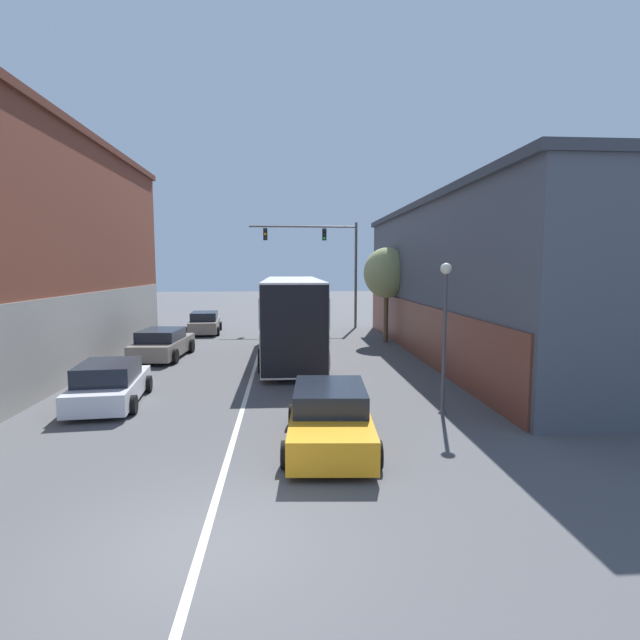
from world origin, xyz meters
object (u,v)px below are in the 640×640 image
object	(u,v)px
bus	(292,313)
street_tree_near	(387,273)
parked_car_left_mid	(163,344)
traffic_signal_gantry	(327,253)
parked_car_left_far	(110,384)
street_lamp	(445,326)
parked_car_left_near	(205,323)
hatchback_foreground	(330,417)

from	to	relation	value
bus	street_tree_near	bearing A→B (deg)	-51.52
parked_car_left_mid	street_tree_near	world-z (taller)	street_tree_near
traffic_signal_gantry	parked_car_left_far	bearing A→B (deg)	-113.69
street_lamp	parked_car_left_far	bearing A→B (deg)	170.20
bus	parked_car_left_near	bearing A→B (deg)	31.94
traffic_signal_gantry	street_tree_near	world-z (taller)	traffic_signal_gantry
parked_car_left_mid	parked_car_left_far	bearing A→B (deg)	-174.50
parked_car_left_near	parked_car_left_mid	world-z (taller)	parked_car_left_near
parked_car_left_far	street_lamp	distance (m)	10.25
bus	street_tree_near	xyz separation A→B (m)	(5.32, 4.20, 1.82)
parked_car_left_near	street_tree_near	xyz separation A→B (m)	(10.80, -4.65, 3.22)
traffic_signal_gantry	street_lamp	distance (m)	20.85
parked_car_left_near	street_lamp	bearing A→B (deg)	-156.63
bus	traffic_signal_gantry	xyz separation A→B (m)	(2.54, 11.02, 3.13)
parked_car_left_mid	bus	bearing A→B (deg)	-86.63
parked_car_left_near	parked_car_left_far	size ratio (longest dim) A/B	1.05
hatchback_foreground	parked_car_left_far	size ratio (longest dim) A/B	1.06
parked_car_left_mid	traffic_signal_gantry	bearing A→B (deg)	-34.38
parked_car_left_near	street_lamp	xyz separation A→B (m)	(9.65, -18.45, 1.91)
street_lamp	street_tree_near	bearing A→B (deg)	85.22
parked_car_left_near	parked_car_left_mid	distance (m)	8.86
parked_car_left_far	street_tree_near	world-z (taller)	street_tree_near
hatchback_foreground	bus	bearing A→B (deg)	7.24
street_tree_near	hatchback_foreground	bearing A→B (deg)	-106.09
parked_car_left_mid	street_lamp	distance (m)	14.14
parked_car_left_far	traffic_signal_gantry	size ratio (longest dim) A/B	0.59
bus	hatchback_foreground	bearing A→B (deg)	-176.46
hatchback_foreground	parked_car_left_far	bearing A→B (deg)	62.62
bus	hatchback_foreground	xyz separation A→B (m)	(0.70, -11.80, -1.40)
street_tree_near	parked_car_left_near	bearing A→B (deg)	156.70
parked_car_left_far	bus	bearing A→B (deg)	-41.85
parked_car_left_near	bus	bearing A→B (deg)	-152.44
traffic_signal_gantry	street_lamp	world-z (taller)	traffic_signal_gantry
parked_car_left_mid	street_tree_near	xyz separation A→B (m)	(11.35, 4.19, 3.21)
bus	traffic_signal_gantry	size ratio (longest dim) A/B	1.61
parked_car_left_mid	traffic_signal_gantry	xyz separation A→B (m)	(8.57, 11.00, 4.52)
hatchback_foreground	street_tree_near	bearing A→B (deg)	-12.24
bus	hatchback_foreground	world-z (taller)	bus
bus	street_tree_near	size ratio (longest dim) A/B	2.24
parked_car_left_far	traffic_signal_gantry	bearing A→B (deg)	-29.39
parked_car_left_far	street_tree_near	bearing A→B (deg)	-48.20
hatchback_foreground	parked_car_left_far	xyz separation A→B (m)	(-6.46, 3.92, -0.02)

